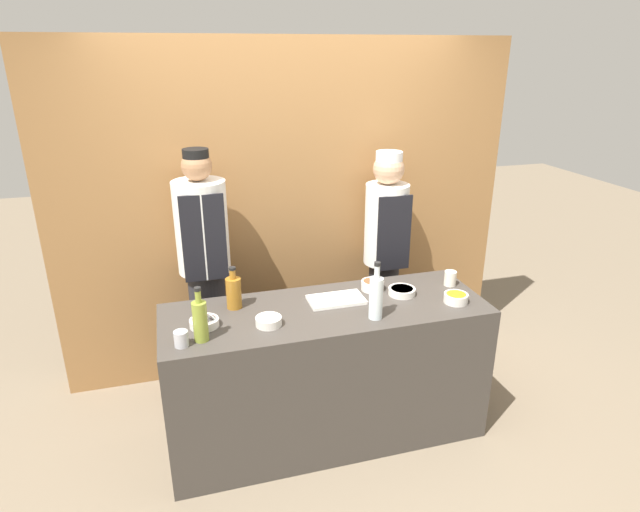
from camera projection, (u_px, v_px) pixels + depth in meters
ground_plane at (326, 431)px, 3.46m from camera, size 14.00×14.00×0.00m
cabinet_wall at (288, 212)px, 3.91m from camera, size 3.30×0.18×2.40m
counter at (326, 372)px, 3.30m from camera, size 1.92×0.66×0.89m
sauce_bowl_orange at (456, 298)px, 3.21m from camera, size 0.14×0.14×0.06m
sauce_bowl_white at (269, 321)px, 2.94m from camera, size 0.14×0.14×0.05m
sauce_bowl_brown at (373, 285)px, 3.37m from camera, size 0.14×0.14×0.06m
sauce_bowl_yellow at (402, 291)px, 3.31m from camera, size 0.17×0.17×0.04m
sauce_bowl_red at (204, 322)px, 2.93m from camera, size 0.16×0.16×0.04m
cutting_board at (336, 300)px, 3.23m from camera, size 0.33×0.19×0.02m
bottle_oil at (200, 320)px, 2.76m from camera, size 0.08×0.08×0.30m
bottle_clear at (376, 297)px, 2.98m from camera, size 0.08×0.08×0.34m
bottle_amber at (234, 292)px, 3.12m from camera, size 0.09×0.09×0.26m
cup_cream at (450, 278)px, 3.43m from camera, size 0.08×0.08×0.09m
cup_steel at (181, 339)px, 2.73m from camera, size 0.07×0.07×0.08m
chef_left at (205, 269)px, 3.54m from camera, size 0.34×0.34×1.74m
chef_right at (385, 253)px, 3.88m from camera, size 0.31×0.31×1.66m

